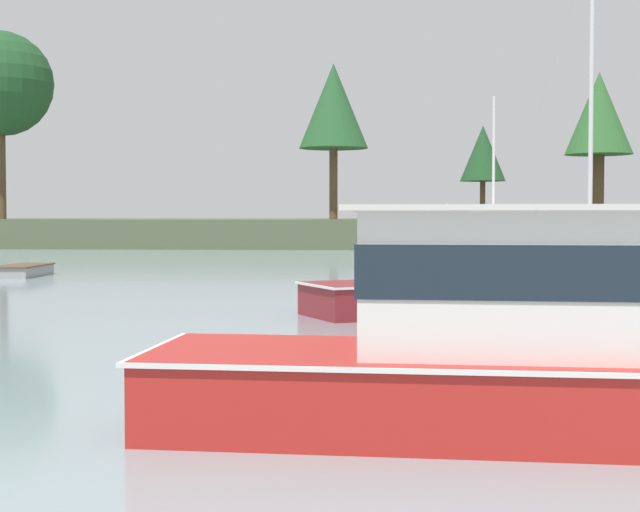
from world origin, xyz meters
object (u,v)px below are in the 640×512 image
cruiser_maroon (464,293)px  cruiser_red (544,379)px  sailboat_cream (609,263)px  dinghy_grey (23,272)px

cruiser_maroon → cruiser_red: bearing=-91.1°
sailboat_cream → dinghy_grey: sailboat_cream is taller
cruiser_red → sailboat_cream: bearing=75.7°
cruiser_maroon → cruiser_red: size_ratio=0.93×
sailboat_cream → cruiser_red: size_ratio=1.88×
sailboat_cream → cruiser_red: sailboat_cream is taller
dinghy_grey → sailboat_cream: bearing=14.2°
sailboat_cream → dinghy_grey: size_ratio=4.45×
cruiser_red → dinghy_grey: cruiser_red is taller
sailboat_cream → cruiser_maroon: (-7.73, -18.40, 0.16)m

